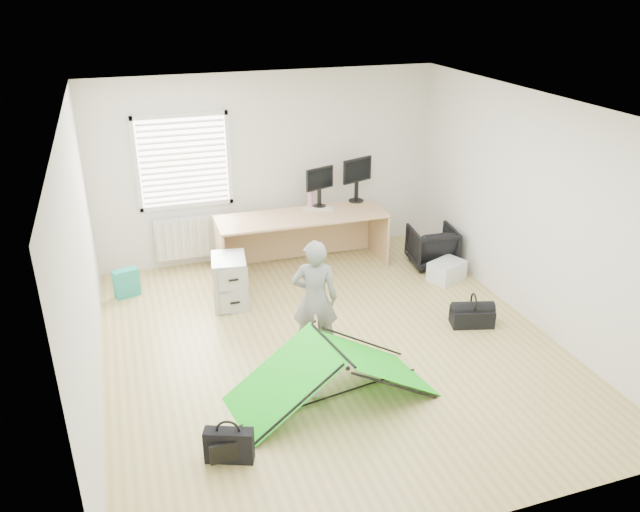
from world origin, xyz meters
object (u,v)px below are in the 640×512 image
object	(u,v)px
office_chair	(432,246)
filing_cabinet	(230,281)
kite	(332,372)
laptop_bag	(229,445)
desk	(302,242)
person	(315,299)
storage_crate	(447,271)
monitor_right	(356,186)
duffel_bag	(472,317)
thermos	(311,197)
monitor_left	(319,193)

from	to	relation	value
office_chair	filing_cabinet	bearing A→B (deg)	12.65
kite	laptop_bag	distance (m)	1.28
desk	filing_cabinet	xyz separation A→B (m)	(-1.19, -0.74, -0.08)
laptop_bag	person	bearing A→B (deg)	69.83
storage_crate	laptop_bag	size ratio (longest dim) A/B	1.13
filing_cabinet	monitor_right	distance (m)	2.49
filing_cabinet	monitor_right	bearing A→B (deg)	35.26
storage_crate	monitor_right	bearing A→B (deg)	123.01
laptop_bag	duffel_bag	xyz separation A→B (m)	(3.22, 1.37, -0.05)
filing_cabinet	thermos	bearing A→B (deg)	45.41
monitor_right	filing_cabinet	bearing A→B (deg)	-173.10
monitor_right	kite	size ratio (longest dim) A/B	0.25
thermos	kite	distance (m)	3.48
desk	monitor_right	xyz separation A→B (m)	(0.94, 0.32, 0.65)
thermos	laptop_bag	world-z (taller)	thermos
desk	kite	xyz separation A→B (m)	(-0.61, -3.00, -0.10)
office_chair	kite	world-z (taller)	kite
thermos	office_chair	world-z (taller)	thermos
person	monitor_left	bearing A→B (deg)	-90.80
filing_cabinet	monitor_right	size ratio (longest dim) A/B	1.29
duffel_bag	filing_cabinet	bearing A→B (deg)	166.78
monitor_left	filing_cabinet	bearing A→B (deg)	-165.94
desk	duffel_bag	size ratio (longest dim) A/B	4.75
monitor_left	laptop_bag	world-z (taller)	monitor_left
laptop_bag	monitor_right	bearing A→B (deg)	76.79
desk	laptop_bag	bearing A→B (deg)	-115.22
duffel_bag	thermos	bearing A→B (deg)	131.74
person	storage_crate	xyz separation A→B (m)	(2.31, 1.18, -0.55)
desk	monitor_left	bearing A→B (deg)	37.62
filing_cabinet	laptop_bag	size ratio (longest dim) A/B	1.53
duffel_bag	office_chair	bearing A→B (deg)	93.85
laptop_bag	duffel_bag	distance (m)	3.50
thermos	person	distance (m)	2.61
thermos	kite	xyz separation A→B (m)	(-0.83, -3.32, -0.64)
monitor_right	desk	bearing A→B (deg)	179.40
filing_cabinet	storage_crate	bearing A→B (deg)	3.97
person	duffel_bag	xyz separation A→B (m)	(1.99, -0.02, -0.57)
monitor_left	office_chair	distance (m)	1.81
office_chair	duffel_bag	distance (m)	1.76
storage_crate	desk	bearing A→B (deg)	151.14
duffel_bag	desk	bearing A→B (deg)	139.26
storage_crate	duffel_bag	world-z (taller)	storage_crate
laptop_bag	desk	bearing A→B (deg)	85.32
monitor_right	duffel_bag	xyz separation A→B (m)	(0.53, -2.51, -0.95)
thermos	monitor_right	bearing A→B (deg)	0.58
laptop_bag	filing_cabinet	bearing A→B (deg)	100.31
laptop_bag	duffel_bag	bearing A→B (deg)	44.52
monitor_right	kite	distance (m)	3.74
monitor_right	kite	xyz separation A→B (m)	(-1.54, -3.33, -0.75)
thermos	storage_crate	bearing A→B (deg)	-39.83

